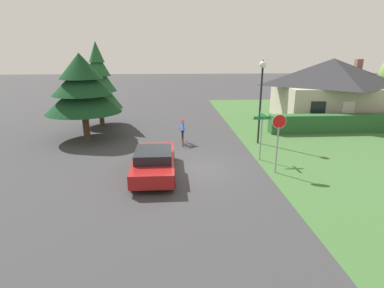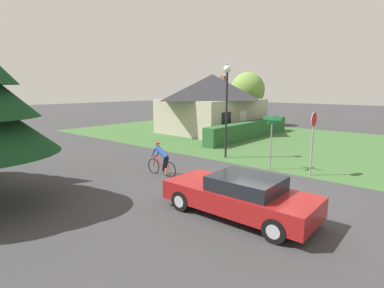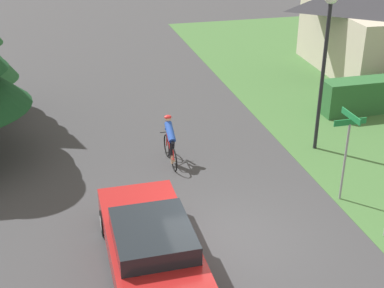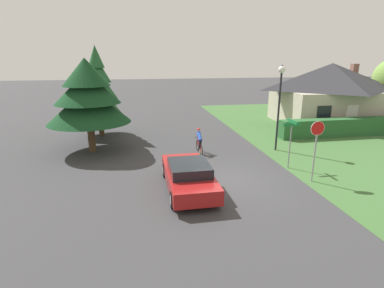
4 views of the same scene
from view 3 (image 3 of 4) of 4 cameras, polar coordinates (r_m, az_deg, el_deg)
ground_plane at (r=12.93m, az=3.40°, el=-10.29°), size 140.00×140.00×0.00m
sedan_left_lane at (r=11.73m, az=-4.34°, el=-10.80°), size 1.91×4.57×1.26m
cyclist at (r=16.02m, az=-2.35°, el=0.28°), size 0.44×1.71×1.48m
street_lamp at (r=16.41m, az=14.21°, el=11.10°), size 0.40×0.40×5.06m
street_name_sign at (r=14.23m, az=16.27°, el=0.37°), size 0.90×0.90×2.50m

